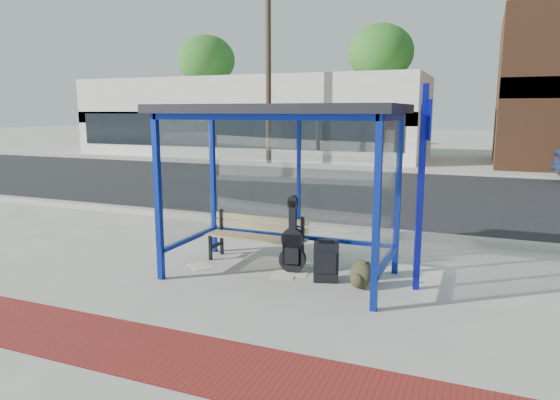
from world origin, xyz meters
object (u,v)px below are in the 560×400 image
at_px(bench, 257,235).
at_px(backpack, 360,275).
at_px(guitar_bag, 293,246).
at_px(suitcase, 326,262).

distance_m(bench, backpack, 1.88).
bearing_deg(guitar_bag, backpack, -24.04).
xyz_separation_m(suitcase, backpack, (0.51, -0.10, -0.10)).
height_order(bench, guitar_bag, guitar_bag).
bearing_deg(bench, suitcase, -18.49).
bearing_deg(suitcase, guitar_bag, 143.65).
bearing_deg(backpack, guitar_bag, 178.82).
relative_size(guitar_bag, suitcase, 1.79).
xyz_separation_m(bench, backpack, (1.78, -0.58, -0.25)).
distance_m(guitar_bag, backpack, 1.14).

